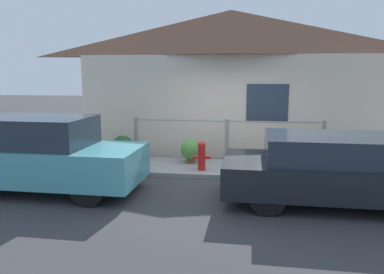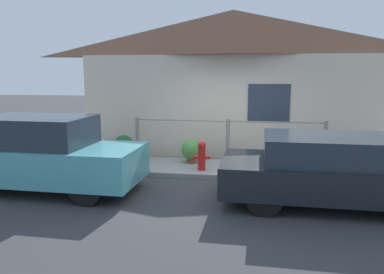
{
  "view_description": "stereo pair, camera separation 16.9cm",
  "coord_description": "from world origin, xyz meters",
  "px_view_note": "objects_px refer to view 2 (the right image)",
  "views": [
    {
      "loc": [
        0.37,
        -8.05,
        2.33
      ],
      "look_at": [
        -0.75,
        0.3,
        0.9
      ],
      "focal_mm": 35.0,
      "sensor_mm": 36.0,
      "label": 1
    },
    {
      "loc": [
        0.53,
        -8.02,
        2.33
      ],
      "look_at": [
        -0.75,
        0.3,
        0.9
      ],
      "focal_mm": 35.0,
      "sensor_mm": 36.0,
      "label": 2
    }
  ],
  "objects_px": {
    "fire_hydrant": "(202,155)",
    "potted_plant_near_hydrant": "(192,150)",
    "potted_plant_by_fence": "(124,146)",
    "car_left": "(43,154)",
    "car_right": "(335,170)"
  },
  "relations": [
    {
      "from": "fire_hydrant",
      "to": "potted_plant_near_hydrant",
      "type": "distance_m",
      "value": 0.76
    },
    {
      "from": "fire_hydrant",
      "to": "potted_plant_by_fence",
      "type": "height_order",
      "value": "fire_hydrant"
    },
    {
      "from": "car_left",
      "to": "potted_plant_by_fence",
      "type": "height_order",
      "value": "car_left"
    },
    {
      "from": "car_left",
      "to": "fire_hydrant",
      "type": "height_order",
      "value": "car_left"
    },
    {
      "from": "car_left",
      "to": "potted_plant_by_fence",
      "type": "relative_size",
      "value": 6.35
    },
    {
      "from": "car_right",
      "to": "car_left",
      "type": "bearing_deg",
      "value": -178.55
    },
    {
      "from": "potted_plant_by_fence",
      "to": "fire_hydrant",
      "type": "bearing_deg",
      "value": -22.68
    },
    {
      "from": "potted_plant_near_hydrant",
      "to": "potted_plant_by_fence",
      "type": "bearing_deg",
      "value": 172.69
    },
    {
      "from": "car_left",
      "to": "potted_plant_near_hydrant",
      "type": "relative_size",
      "value": 6.5
    },
    {
      "from": "car_left",
      "to": "potted_plant_near_hydrant",
      "type": "bearing_deg",
      "value": 42.96
    },
    {
      "from": "potted_plant_near_hydrant",
      "to": "potted_plant_by_fence",
      "type": "height_order",
      "value": "potted_plant_by_fence"
    },
    {
      "from": "potted_plant_near_hydrant",
      "to": "car_left",
      "type": "bearing_deg",
      "value": -138.61
    },
    {
      "from": "car_left",
      "to": "car_right",
      "type": "relative_size",
      "value": 0.94
    },
    {
      "from": "car_left",
      "to": "fire_hydrant",
      "type": "xyz_separation_m",
      "value": [
        3.0,
        1.66,
        -0.28
      ]
    },
    {
      "from": "car_right",
      "to": "potted_plant_by_fence",
      "type": "xyz_separation_m",
      "value": [
        -4.8,
        2.58,
        -0.21
      ]
    }
  ]
}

